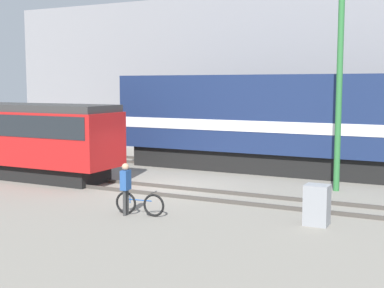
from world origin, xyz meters
The scene contains 10 objects.
ground_plane centered at (0.00, 0.00, 0.00)m, with size 120.00×120.00×0.00m, color gray.
track_near centered at (0.00, -0.67, 0.07)m, with size 60.00×1.50×0.14m.
track_far centered at (0.00, 5.88, 0.07)m, with size 60.00×1.51×0.14m.
building_backdrop centered at (0.00, 13.96, 4.67)m, with size 35.34×6.00×9.35m.
freight_locomotive centered at (3.43, 5.88, 2.41)m, with size 16.66×3.04×5.16m.
streetcar centered at (-7.19, -0.67, 1.87)m, with size 10.13×2.54×3.28m.
bicycle centered at (1.56, -4.18, 0.36)m, with size 1.70×0.44×0.78m.
person centered at (1.16, -4.37, 1.01)m, with size 0.25×0.38×1.66m.
utility_pole_left centered at (6.27, 2.60, 4.50)m, with size 0.23×0.23×9.01m.
signal_box centered at (6.84, -2.82, 0.60)m, with size 0.70×0.60×1.20m.
Camera 1 is at (10.53, -18.19, 4.12)m, focal length 50.00 mm.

